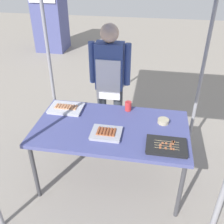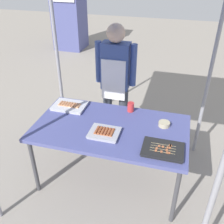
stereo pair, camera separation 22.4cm
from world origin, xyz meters
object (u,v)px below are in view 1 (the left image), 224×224
at_px(stall_table, 111,131).
at_px(drink_cup_near_edge, 128,106).
at_px(vendor_woman, 110,77).
at_px(condiment_bowl, 163,121).
at_px(neighbor_stall_left, 50,15).
at_px(tray_grilled_sausages, 106,133).
at_px(tray_pork_links, 66,108).
at_px(tray_meat_skewers, 166,146).

xyz_separation_m(stall_table, drink_cup_near_edge, (0.13, 0.36, 0.11)).
bearing_deg(vendor_woman, condiment_bowl, 138.72).
xyz_separation_m(condiment_bowl, neighbor_stall_left, (-2.95, 4.32, 0.13)).
height_order(vendor_woman, neighbor_stall_left, neighbor_stall_left).
distance_m(condiment_bowl, vendor_woman, 0.94).
height_order(tray_grilled_sausages, neighbor_stall_left, neighbor_stall_left).
height_order(stall_table, vendor_woman, vendor_woman).
distance_m(stall_table, tray_pork_links, 0.63).
relative_size(vendor_woman, neighbor_stall_left, 0.90).
bearing_deg(tray_meat_skewers, vendor_woman, 125.38).
height_order(tray_grilled_sausages, tray_meat_skewers, tray_grilled_sausages).
distance_m(condiment_bowl, neighbor_stall_left, 5.23).
height_order(condiment_bowl, vendor_woman, vendor_woman).
bearing_deg(vendor_woman, tray_grilled_sausages, 98.15).
bearing_deg(tray_pork_links, drink_cup_near_edge, 8.84).
bearing_deg(stall_table, vendor_woman, 101.41).
bearing_deg(tray_meat_skewers, tray_pork_links, 156.52).
height_order(stall_table, condiment_bowl, condiment_bowl).
bearing_deg(stall_table, drink_cup_near_edge, 69.53).
xyz_separation_m(stall_table, neighbor_stall_left, (-2.42, 4.48, 0.21)).
distance_m(tray_pork_links, condiment_bowl, 1.11).
height_order(drink_cup_near_edge, vendor_woman, vendor_woman).
bearing_deg(condiment_bowl, tray_pork_links, 175.60).
height_order(tray_grilled_sausages, drink_cup_near_edge, drink_cup_near_edge).
bearing_deg(condiment_bowl, neighbor_stall_left, 124.37).
distance_m(tray_grilled_sausages, drink_cup_near_edge, 0.53).
height_order(stall_table, tray_grilled_sausages, tray_grilled_sausages).
bearing_deg(stall_table, neighbor_stall_left, 118.35).
bearing_deg(stall_table, tray_meat_skewers, -23.42).
bearing_deg(vendor_woman, neighbor_stall_left, -58.63).
xyz_separation_m(tray_grilled_sausages, neighbor_stall_left, (-2.39, 4.63, 0.14)).
relative_size(tray_grilled_sausages, neighbor_stall_left, 0.17).
bearing_deg(neighbor_stall_left, tray_meat_skewers, -57.74).
bearing_deg(condiment_bowl, stall_table, -162.93).
distance_m(stall_table, neighbor_stall_left, 5.10).
relative_size(stall_table, vendor_woman, 0.99).
distance_m(tray_meat_skewers, drink_cup_near_edge, 0.74).
xyz_separation_m(tray_meat_skewers, drink_cup_near_edge, (-0.43, 0.60, 0.04)).
distance_m(stall_table, condiment_bowl, 0.56).
xyz_separation_m(drink_cup_near_edge, neighbor_stall_left, (-2.55, 4.12, 0.10)).
relative_size(tray_meat_skewers, condiment_bowl, 3.16).
height_order(tray_meat_skewers, tray_pork_links, tray_pork_links).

